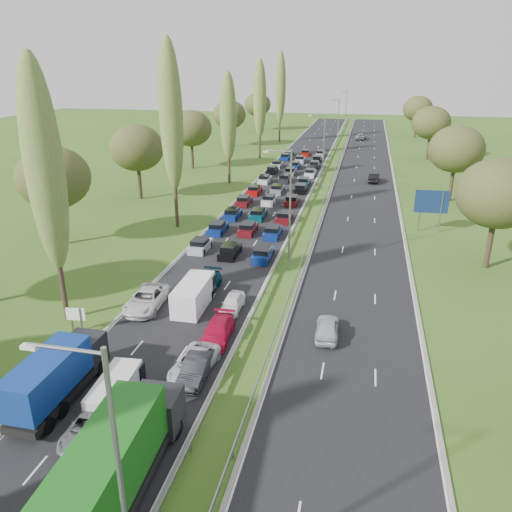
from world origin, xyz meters
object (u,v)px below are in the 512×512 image
Objects in this scene: green_lorry at (102,485)px; info_sign at (76,317)px; white_van_front at (117,390)px; near_car_2 at (147,299)px; direction_sign at (431,204)px; white_van_rear at (194,293)px; blue_lorry at (58,374)px.

green_lorry is 18.44m from info_sign.
green_lorry is 8.71m from white_van_front.
near_car_2 is 2.73× the size of info_sign.
direction_sign reaches higher than near_car_2.
white_van_rear is at bearing 40.56° from info_sign.
white_van_rear is (-3.17, 21.40, -1.04)m from green_lorry.
green_lorry reaches higher than near_car_2.
blue_lorry is 1.58× the size of direction_sign.
white_van_rear is at bearing 74.51° from blue_lorry.
green_lorry is (7.03, -20.20, 1.39)m from near_car_2.
green_lorry reaches higher than info_sign.
blue_lorry is 10.32m from green_lorry.
green_lorry reaches higher than blue_lorry.
info_sign is at bearing 114.47° from blue_lorry.
white_van_rear is 1.09× the size of direction_sign.
near_car_2 is at bearing -163.61° from white_van_rear.
white_van_front is 10.10m from info_sign.
info_sign is at bearing 122.35° from green_lorry.
white_van_front is at bearing -92.22° from white_van_rear.
near_car_2 is at bearing 55.55° from info_sign.
info_sign reaches higher than white_van_front.
blue_lorry is 14.43m from white_van_rear.
near_car_2 is 1.22× the size of white_van_front.
blue_lorry is 0.59× the size of green_lorry.
white_van_rear reaches higher than white_van_front.
direction_sign is (28.80, 31.63, 2.20)m from info_sign.
white_van_front is (-3.46, 7.90, -1.24)m from green_lorry.
blue_lorry is (-0.02, -12.67, 1.00)m from near_car_2.
direction_sign reaches higher than info_sign.
blue_lorry is 3.71m from white_van_front.
white_van_rear is 2.71× the size of info_sign.
green_lorry reaches higher than white_van_front.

